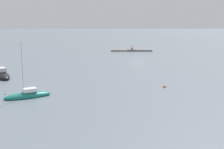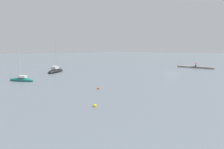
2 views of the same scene
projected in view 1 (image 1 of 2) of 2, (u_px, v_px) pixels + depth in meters
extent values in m
plane|color=slate|center=(137.00, 60.00, 75.30)|extent=(500.00, 500.00, 0.00)
cube|color=gray|center=(148.00, 50.00, 94.51)|extent=(2.61, 1.80, 0.62)
cube|color=gray|center=(140.00, 50.00, 94.49)|extent=(2.61, 1.80, 0.62)
cube|color=slate|center=(132.00, 50.00, 94.46)|extent=(2.61, 1.80, 0.62)
cube|color=gray|center=(123.00, 50.00, 94.44)|extent=(2.61, 1.80, 0.62)
cube|color=gray|center=(115.00, 50.00, 94.42)|extent=(2.61, 1.80, 0.62)
cube|color=#1E2333|center=(132.00, 49.00, 94.10)|extent=(0.37, 0.43, 0.16)
cube|color=navy|center=(132.00, 49.00, 94.34)|extent=(0.41, 0.23, 0.52)
sphere|color=tan|center=(132.00, 48.00, 94.27)|extent=(0.22, 0.22, 0.22)
cylinder|color=black|center=(132.00, 48.00, 94.33)|extent=(0.02, 0.02, 1.05)
cone|color=#B21E1E|center=(132.00, 46.00, 94.22)|extent=(1.34, 1.34, 0.23)
sphere|color=black|center=(132.00, 45.00, 94.19)|extent=(0.05, 0.05, 0.05)
ellipsoid|color=black|center=(1.00, 75.00, 52.59)|extent=(6.79, 8.65, 1.49)
cube|color=silver|center=(1.00, 70.00, 52.03)|extent=(2.57, 2.85, 0.68)
cylinder|color=silver|center=(1.00, 66.00, 51.56)|extent=(1.74, 2.62, 0.11)
ellipsoid|color=#197266|center=(28.00, 96.00, 38.70)|extent=(6.24, 4.39, 1.05)
cube|color=white|center=(30.00, 90.00, 38.70)|extent=(2.01, 1.73, 0.48)
cylinder|color=silver|center=(22.00, 67.00, 37.75)|extent=(0.11, 0.11, 6.70)
cylinder|color=silver|center=(32.00, 86.00, 38.73)|extent=(1.94, 1.06, 0.08)
sphere|color=black|center=(5.00, 94.00, 37.29)|extent=(0.14, 0.14, 0.14)
sphere|color=#EA5914|center=(165.00, 87.00, 44.45)|extent=(0.47, 0.47, 0.47)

